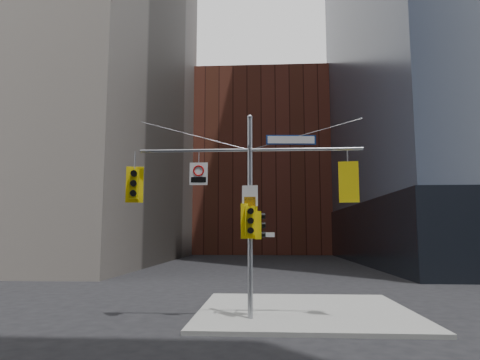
# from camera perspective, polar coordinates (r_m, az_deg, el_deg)

# --- Properties ---
(ground) EXTENTS (160.00, 160.00, 0.00)m
(ground) POSITION_cam_1_polar(r_m,az_deg,el_deg) (13.40, 1.07, -20.20)
(ground) COLOR black
(ground) RESTS_ON ground
(sidewalk_corner) EXTENTS (8.00, 8.00, 0.15)m
(sidewalk_corner) POSITION_cam_1_polar(r_m,az_deg,el_deg) (17.36, 8.55, -16.86)
(sidewalk_corner) COLOR gray
(sidewalk_corner) RESTS_ON ground
(brick_midrise) EXTENTS (26.00, 20.00, 28.00)m
(brick_midrise) POSITION_cam_1_polar(r_m,az_deg,el_deg) (71.89, 2.96, 1.65)
(brick_midrise) COLOR brown
(brick_midrise) RESTS_ON ground
(signal_assembly) EXTENTS (8.00, 0.80, 7.30)m
(signal_assembly) POSITION_cam_1_polar(r_m,az_deg,el_deg) (15.11, 1.34, -1.87)
(signal_assembly) COLOR gray
(signal_assembly) RESTS_ON ground
(traffic_light_west_arm) EXTENTS (0.62, 0.56, 1.32)m
(traffic_light_west_arm) POSITION_cam_1_polar(r_m,az_deg,el_deg) (15.88, -13.94, -0.52)
(traffic_light_west_arm) COLOR yellow
(traffic_light_west_arm) RESTS_ON ground
(traffic_light_east_arm) EXTENTS (0.68, 0.57, 1.43)m
(traffic_light_east_arm) POSITION_cam_1_polar(r_m,az_deg,el_deg) (15.42, 14.24, -0.32)
(traffic_light_east_arm) COLOR yellow
(traffic_light_east_arm) RESTS_ON ground
(traffic_light_pole_side) EXTENTS (0.38, 0.32, 0.97)m
(traffic_light_pole_side) POSITION_cam_1_polar(r_m,az_deg,el_deg) (15.05, 2.58, -6.05)
(traffic_light_pole_side) COLOR yellow
(traffic_light_pole_side) RESTS_ON ground
(traffic_light_pole_front) EXTENTS (0.58, 0.52, 1.22)m
(traffic_light_pole_front) POSITION_cam_1_polar(r_m,az_deg,el_deg) (14.79, 1.31, -5.47)
(traffic_light_pole_front) COLOR yellow
(traffic_light_pole_front) RESTS_ON ground
(street_sign_blade) EXTENTS (1.78, 0.18, 0.35)m
(street_sign_blade) POSITION_cam_1_polar(r_m,az_deg,el_deg) (15.43, 6.82, 5.34)
(street_sign_blade) COLOR navy
(street_sign_blade) RESTS_ON ground
(regulatory_sign_arm) EXTENTS (0.65, 0.07, 0.81)m
(regulatory_sign_arm) POSITION_cam_1_polar(r_m,az_deg,el_deg) (15.36, -5.55, 0.93)
(regulatory_sign_arm) COLOR silver
(regulatory_sign_arm) RESTS_ON ground
(regulatory_sign_pole) EXTENTS (0.56, 0.09, 0.73)m
(regulatory_sign_pole) POSITION_cam_1_polar(r_m,az_deg,el_deg) (14.99, 1.33, -2.18)
(regulatory_sign_pole) COLOR silver
(regulatory_sign_pole) RESTS_ON ground
(street_blade_ew) EXTENTS (0.81, 0.06, 0.16)m
(street_blade_ew) POSITION_cam_1_polar(r_m,az_deg,el_deg) (15.05, 3.09, -7.30)
(street_blade_ew) COLOR silver
(street_blade_ew) RESTS_ON ground
(street_blade_ns) EXTENTS (0.11, 0.69, 0.14)m
(street_blade_ns) POSITION_cam_1_polar(r_m,az_deg,el_deg) (15.51, 1.42, -8.20)
(street_blade_ns) COLOR #145926
(street_blade_ns) RESTS_ON ground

